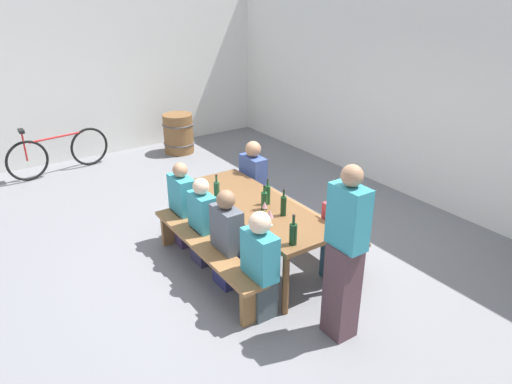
% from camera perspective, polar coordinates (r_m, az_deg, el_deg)
% --- Properties ---
extents(ground_plane, '(24.00, 24.00, 0.00)m').
position_cam_1_polar(ground_plane, '(5.77, 0.00, -8.18)').
color(ground_plane, slate).
extents(back_wall, '(14.00, 0.20, 3.20)m').
position_cam_1_polar(back_wall, '(7.30, 21.47, 10.75)').
color(back_wall, silver).
rests_on(back_wall, ground).
extents(side_wall, '(0.20, 6.74, 3.20)m').
position_cam_1_polar(side_wall, '(9.55, -17.51, 14.09)').
color(side_wall, silver).
rests_on(side_wall, ground).
extents(tasting_table, '(2.18, 0.77, 0.75)m').
position_cam_1_polar(tasting_table, '(5.44, 0.00, -2.19)').
color(tasting_table, brown).
rests_on(tasting_table, ground).
extents(bench_near, '(2.08, 0.30, 0.45)m').
position_cam_1_polar(bench_near, '(5.29, -6.23, -7.08)').
color(bench_near, olive).
rests_on(bench_near, ground).
extents(bench_far, '(2.08, 0.30, 0.45)m').
position_cam_1_polar(bench_far, '(5.95, 5.49, -3.26)').
color(bench_far, olive).
rests_on(bench_far, ground).
extents(wine_bottle_0, '(0.08, 0.08, 0.32)m').
position_cam_1_polar(wine_bottle_0, '(4.56, 4.55, -5.07)').
color(wine_bottle_0, '#143319').
rests_on(wine_bottle_0, tasting_table).
extents(wine_bottle_1, '(0.07, 0.07, 0.30)m').
position_cam_1_polar(wine_bottle_1, '(5.51, -4.81, 0.26)').
color(wine_bottle_1, '#234C2D').
rests_on(wine_bottle_1, tasting_table).
extents(wine_bottle_2, '(0.06, 0.06, 0.31)m').
position_cam_1_polar(wine_bottle_2, '(5.36, 1.42, -0.29)').
color(wine_bottle_2, '#194723').
rests_on(wine_bottle_2, tasting_table).
extents(wine_bottle_3, '(0.07, 0.07, 0.29)m').
position_cam_1_polar(wine_bottle_3, '(5.24, 1.02, -1.01)').
color(wine_bottle_3, '#194723').
rests_on(wine_bottle_3, tasting_table).
extents(wine_bottle_4, '(0.06, 0.06, 0.31)m').
position_cam_1_polar(wine_bottle_4, '(5.10, 3.36, -1.66)').
color(wine_bottle_4, '#143319').
rests_on(wine_bottle_4, tasting_table).
extents(wine_glass_0, '(0.06, 0.06, 0.15)m').
position_cam_1_polar(wine_glass_0, '(5.13, 1.06, -1.64)').
color(wine_glass_0, silver).
rests_on(wine_glass_0, tasting_table).
extents(wine_glass_1, '(0.08, 0.08, 0.18)m').
position_cam_1_polar(wine_glass_1, '(4.88, 1.71, -2.71)').
color(wine_glass_1, silver).
rests_on(wine_glass_1, tasting_table).
extents(seated_guest_near_0, '(0.41, 0.24, 1.10)m').
position_cam_1_polar(seated_guest_near_0, '(5.95, -8.93, -1.78)').
color(seated_guest_near_0, '#433056').
rests_on(seated_guest_near_0, ground).
extents(seated_guest_near_1, '(0.37, 0.24, 1.08)m').
position_cam_1_polar(seated_guest_near_1, '(5.52, -6.50, -3.85)').
color(seated_guest_near_1, '#35304F').
rests_on(seated_guest_near_1, ground).
extents(seated_guest_near_2, '(0.39, 0.24, 1.14)m').
position_cam_1_polar(seated_guest_near_2, '(5.08, -3.54, -6.01)').
color(seated_guest_near_2, navy).
rests_on(seated_guest_near_2, ground).
extents(seated_guest_near_3, '(0.40, 0.24, 1.15)m').
position_cam_1_polar(seated_guest_near_3, '(4.62, 0.46, -9.14)').
color(seated_guest_near_3, '#3F4B4E').
rests_on(seated_guest_near_3, ground).
extents(seated_guest_far_0, '(0.41, 0.24, 1.18)m').
position_cam_1_polar(seated_guest_far_0, '(6.41, -0.35, 0.95)').
color(seated_guest_far_0, '#4B5268').
rests_on(seated_guest_far_0, ground).
extents(seated_guest_far_1, '(0.34, 0.24, 1.10)m').
position_cam_1_polar(seated_guest_far_1, '(5.26, 9.89, -5.44)').
color(seated_guest_far_1, '#2E5469').
rests_on(seated_guest_far_1, ground).
extents(standing_host, '(0.36, 0.24, 1.73)m').
position_cam_1_polar(standing_host, '(4.29, 10.77, -7.87)').
color(standing_host, '#4F343A').
rests_on(standing_host, ground).
extents(wine_barrel, '(0.61, 0.61, 0.77)m').
position_cam_1_polar(wine_barrel, '(9.39, -9.43, 7.06)').
color(wine_barrel, brown).
rests_on(wine_barrel, ground).
extents(parked_bicycle_0, '(0.35, 1.78, 0.90)m').
position_cam_1_polar(parked_bicycle_0, '(8.92, -22.92, 4.45)').
color(parked_bicycle_0, black).
rests_on(parked_bicycle_0, ground).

